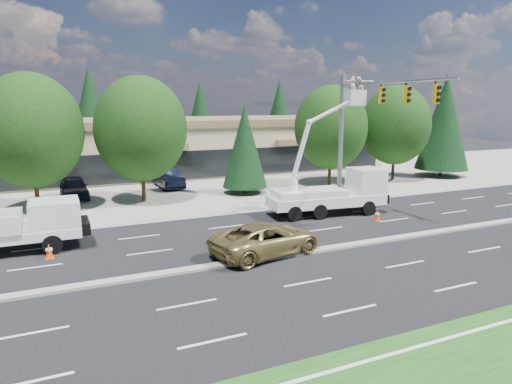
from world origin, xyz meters
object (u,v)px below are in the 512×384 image
bucket_truck (336,186)px  minivan (267,239)px  utility_pickup (22,231)px  signal_mast (361,119)px

bucket_truck → minivan: (-7.60, -5.52, -1.09)m
utility_pickup → bucket_truck: bearing=0.9°
signal_mast → bucket_truck: (-2.43, -0.92, -4.20)m
utility_pickup → bucket_truck: (18.15, 0.18, 0.87)m
signal_mast → utility_pickup: signal_mast is taller
signal_mast → bucket_truck: size_ratio=1.17×
minivan → bucket_truck: bearing=-65.4°
utility_pickup → minivan: size_ratio=1.13×
utility_pickup → signal_mast: bearing=3.4°
bucket_truck → minivan: bearing=-137.1°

